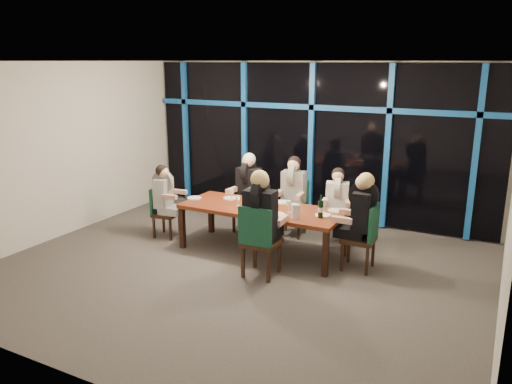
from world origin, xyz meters
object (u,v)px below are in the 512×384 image
at_px(chair_far_left, 250,201).
at_px(chair_end_right, 365,234).
at_px(chair_near_mid, 259,238).
at_px(diner_near_mid, 261,208).
at_px(diner_far_left, 248,181).
at_px(water_pitcher, 295,211).
at_px(diner_end_left, 165,190).
at_px(wine_bottle, 321,209).
at_px(diner_far_right, 337,195).
at_px(dining_table, 262,211).
at_px(chair_far_mid, 294,205).
at_px(chair_far_right, 336,215).
at_px(chair_end_left, 162,209).
at_px(diner_end_right, 361,207).
at_px(diner_far_mid, 293,185).

xyz_separation_m(chair_far_left, chair_end_right, (2.33, -0.81, 0.02)).
bearing_deg(chair_near_mid, diner_near_mid, -90.00).
distance_m(diner_far_left, water_pitcher, 1.74).
bearing_deg(diner_end_left, wine_bottle, -96.48).
relative_size(chair_end_right, diner_far_right, 1.15).
distance_m(chair_near_mid, diner_near_mid, 0.43).
height_order(dining_table, chair_far_mid, chair_far_mid).
bearing_deg(wine_bottle, chair_far_right, 94.79).
distance_m(chair_far_mid, chair_near_mid, 1.97).
bearing_deg(diner_near_mid, wine_bottle, -132.23).
height_order(chair_far_mid, diner_far_left, diner_far_left).
height_order(diner_near_mid, water_pitcher, diner_near_mid).
height_order(diner_far_right, water_pitcher, diner_far_right).
height_order(chair_far_mid, diner_end_left, diner_end_left).
bearing_deg(dining_table, diner_near_mid, -63.56).
height_order(chair_far_right, diner_end_left, diner_end_left).
relative_size(chair_near_mid, diner_far_left, 1.12).
bearing_deg(chair_far_right, chair_end_left, -174.99).
xyz_separation_m(chair_far_left, diner_end_right, (2.25, -0.82, 0.41)).
distance_m(chair_far_left, diner_end_left, 1.53).
relative_size(chair_far_mid, diner_far_right, 1.11).
bearing_deg(diner_far_mid, wine_bottle, -54.34).
relative_size(diner_far_right, diner_near_mid, 0.84).
xyz_separation_m(dining_table, chair_far_left, (-0.68, 0.87, -0.14)).
height_order(dining_table, chair_near_mid, chair_near_mid).
relative_size(chair_far_mid, water_pitcher, 4.49).
xyz_separation_m(chair_far_left, diner_far_left, (-0.00, -0.08, 0.39)).
relative_size(diner_far_mid, diner_end_right, 0.96).
bearing_deg(diner_end_left, chair_far_mid, -65.98).
height_order(chair_far_right, wine_bottle, wine_bottle).
height_order(chair_far_right, diner_far_left, diner_far_left).
distance_m(chair_far_left, diner_far_right, 1.65).
xyz_separation_m(chair_end_left, water_pitcher, (2.58, -0.16, 0.37)).
relative_size(diner_far_mid, diner_end_left, 1.10).
height_order(chair_far_right, diner_near_mid, diner_near_mid).
relative_size(dining_table, diner_end_left, 3.05).
distance_m(chair_far_mid, water_pitcher, 1.49).
bearing_deg(diner_far_right, chair_end_right, -65.27).
xyz_separation_m(chair_end_left, wine_bottle, (2.91, 0.04, 0.40)).
bearing_deg(diner_far_right, diner_far_mid, 158.16).
distance_m(chair_far_left, chair_end_right, 2.47).
bearing_deg(diner_far_left, diner_far_right, 6.39).
distance_m(diner_end_right, diner_near_mid, 1.45).
xyz_separation_m(dining_table, chair_near_mid, (0.41, -0.90, -0.09)).
bearing_deg(diner_end_left, chair_end_right, -94.36).
bearing_deg(chair_end_left, diner_far_mid, -68.58).
height_order(dining_table, water_pitcher, water_pitcher).
bearing_deg(chair_end_right, wine_bottle, -79.61).
relative_size(dining_table, chair_end_left, 2.97).
bearing_deg(dining_table, diner_end_left, -176.51).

